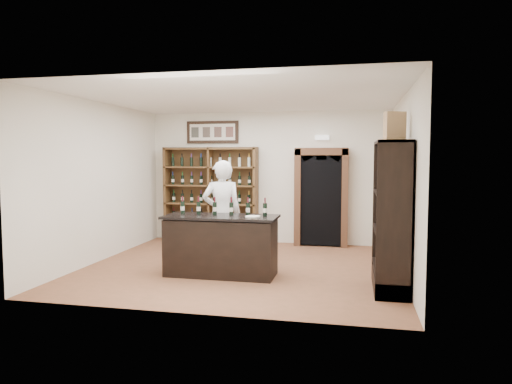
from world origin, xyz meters
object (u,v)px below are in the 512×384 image
tasting_counter (221,246)px  shopkeeper (222,214)px  side_cabinet (393,240)px  wine_shelf (211,194)px  wine_crate (395,127)px  counter_bottle_0 (183,207)px

tasting_counter → shopkeeper: size_ratio=0.98×
tasting_counter → side_cabinet: bearing=-6.3°
wine_shelf → shopkeeper: size_ratio=1.15×
wine_crate → shopkeeper: bearing=143.4°
counter_bottle_0 → shopkeeper: size_ratio=0.16×
shopkeeper → wine_crate: bearing=144.4°
side_cabinet → shopkeeper: bearing=162.6°
side_cabinet → tasting_counter: bearing=173.7°
wine_shelf → side_cabinet: 5.02m
wine_shelf → shopkeeper: 2.51m
shopkeeper → wine_crate: 3.31m
side_cabinet → wine_crate: (0.00, 0.18, 1.66)m
counter_bottle_0 → side_cabinet: side_cabinet is taller
wine_shelf → counter_bottle_0: (0.38, -2.80, 0.01)m
tasting_counter → counter_bottle_0: (-0.72, 0.13, 0.61)m
wine_shelf → side_cabinet: bearing=-40.2°
wine_shelf → side_cabinet: size_ratio=1.00×
tasting_counter → counter_bottle_0: 0.95m
counter_bottle_0 → wine_crate: 3.69m
side_cabinet → wine_crate: size_ratio=5.06×
wine_shelf → shopkeeper: bearing=-68.0°
wine_shelf → counter_bottle_0: size_ratio=7.33×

